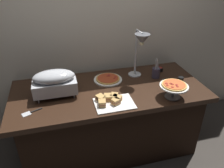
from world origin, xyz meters
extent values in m
plane|color=#38332D|center=(0.00, 0.00, 0.00)|extent=(8.00, 8.00, 0.00)
cube|color=beige|center=(0.00, 0.50, 1.20)|extent=(4.40, 0.04, 2.40)
cube|color=black|center=(0.00, 0.00, 0.73)|extent=(1.90, 0.84, 0.05)
cube|color=black|center=(0.00, 0.00, 0.35)|extent=(1.75, 0.74, 0.71)
cylinder|color=#B7BABF|center=(-0.67, -0.08, 0.78)|extent=(0.01, 0.01, 0.04)
cylinder|color=#B7BABF|center=(-0.36, -0.08, 0.78)|extent=(0.01, 0.01, 0.04)
cylinder|color=#B7BABF|center=(-0.67, 0.10, 0.78)|extent=(0.01, 0.01, 0.04)
cylinder|color=#B7BABF|center=(-0.36, 0.10, 0.78)|extent=(0.01, 0.01, 0.04)
cube|color=#B7BABF|center=(-0.51, 0.01, 0.86)|extent=(0.39, 0.22, 0.12)
ellipsoid|color=#B7BABF|center=(-0.51, 0.01, 0.96)|extent=(0.37, 0.21, 0.12)
cylinder|color=#B7BABF|center=(0.35, 0.22, 0.77)|extent=(0.14, 0.14, 0.01)
cylinder|color=#B7BABF|center=(0.35, 0.22, 1.02)|extent=(0.02, 0.02, 0.49)
cylinder|color=#B7BABF|center=(0.35, 0.15, 1.26)|extent=(0.02, 0.14, 0.02)
cone|color=#595B60|center=(0.35, 0.08, 1.21)|extent=(0.15, 0.15, 0.10)
sphere|color=#F9EAB2|center=(0.35, 0.08, 1.17)|extent=(0.04, 0.04, 0.04)
cylinder|color=white|center=(0.03, 0.18, 0.77)|extent=(0.30, 0.30, 0.01)
cylinder|color=#C68E42|center=(0.03, 0.18, 0.78)|extent=(0.25, 0.25, 0.01)
cylinder|color=#AD3D1E|center=(0.03, 0.18, 0.79)|extent=(0.22, 0.22, 0.00)
cylinder|color=maroon|center=(0.06, 0.24, 0.79)|extent=(0.02, 0.02, 0.00)
cylinder|color=maroon|center=(0.09, 0.15, 0.79)|extent=(0.02, 0.02, 0.00)
cylinder|color=maroon|center=(0.11, 0.18, 0.79)|extent=(0.02, 0.02, 0.00)
cylinder|color=maroon|center=(0.04, 0.22, 0.79)|extent=(0.02, 0.02, 0.00)
cylinder|color=maroon|center=(0.05, 0.22, 0.79)|extent=(0.02, 0.02, 0.00)
cylinder|color=#595B60|center=(0.53, -0.30, 0.82)|extent=(0.02, 0.02, 0.11)
cylinder|color=#595B60|center=(0.53, -0.30, 0.76)|extent=(0.14, 0.14, 0.01)
cylinder|color=white|center=(0.53, -0.30, 0.88)|extent=(0.26, 0.26, 0.01)
cylinder|color=gold|center=(0.53, -0.30, 0.89)|extent=(0.23, 0.23, 0.01)
cylinder|color=#C65628|center=(0.53, -0.30, 0.90)|extent=(0.20, 0.20, 0.00)
cylinder|color=maroon|center=(0.53, -0.35, 0.90)|extent=(0.02, 0.02, 0.00)
cylinder|color=maroon|center=(0.54, -0.32, 0.90)|extent=(0.02, 0.02, 0.00)
cylinder|color=maroon|center=(0.47, -0.27, 0.90)|extent=(0.02, 0.02, 0.00)
cylinder|color=maroon|center=(0.49, -0.34, 0.90)|extent=(0.02, 0.02, 0.00)
cylinder|color=maroon|center=(0.50, -0.28, 0.90)|extent=(0.02, 0.02, 0.00)
cylinder|color=maroon|center=(0.46, -0.30, 0.90)|extent=(0.02, 0.02, 0.00)
cylinder|color=maroon|center=(0.51, -0.30, 0.90)|extent=(0.02, 0.02, 0.00)
cube|color=white|center=(-0.02, -0.27, 0.77)|extent=(0.35, 0.25, 0.01)
cube|color=tan|center=(-0.13, -0.20, 0.78)|extent=(0.09, 0.10, 0.02)
cube|color=brown|center=(-0.13, -0.20, 0.80)|extent=(0.09, 0.10, 0.01)
cube|color=tan|center=(-0.13, -0.20, 0.81)|extent=(0.09, 0.10, 0.02)
cube|color=tan|center=(-0.13, -0.28, 0.78)|extent=(0.07, 0.08, 0.02)
cube|color=brown|center=(-0.13, -0.28, 0.80)|extent=(0.07, 0.08, 0.01)
cube|color=tan|center=(-0.13, -0.28, 0.81)|extent=(0.07, 0.08, 0.02)
cube|color=tan|center=(-0.01, -0.20, 0.78)|extent=(0.09, 0.09, 0.02)
cube|color=brown|center=(-0.01, -0.20, 0.80)|extent=(0.09, 0.09, 0.01)
cube|color=tan|center=(-0.01, -0.20, 0.81)|extent=(0.09, 0.09, 0.02)
cube|color=tan|center=(-0.06, -0.20, 0.78)|extent=(0.08, 0.09, 0.02)
cube|color=brown|center=(-0.06, -0.20, 0.80)|extent=(0.08, 0.09, 0.01)
cube|color=tan|center=(-0.06, -0.20, 0.81)|extent=(0.08, 0.09, 0.02)
cube|color=tan|center=(0.01, -0.24, 0.78)|extent=(0.11, 0.10, 0.02)
cube|color=brown|center=(0.01, -0.24, 0.80)|extent=(0.11, 0.10, 0.01)
cube|color=tan|center=(0.01, -0.24, 0.81)|extent=(0.11, 0.10, 0.02)
cube|color=tan|center=(-0.01, -0.28, 0.78)|extent=(0.08, 0.08, 0.02)
cube|color=brown|center=(-0.01, -0.28, 0.80)|extent=(0.08, 0.08, 0.01)
cube|color=tan|center=(-0.01, -0.28, 0.81)|extent=(0.08, 0.08, 0.02)
cylinder|color=black|center=(0.66, 0.24, 0.78)|extent=(0.07, 0.07, 0.04)
cylinder|color=maroon|center=(0.66, 0.24, 0.80)|extent=(0.06, 0.06, 0.01)
cylinder|color=black|center=(0.77, -0.03, 0.78)|extent=(0.06, 0.06, 0.04)
cylinder|color=maroon|center=(0.77, -0.03, 0.80)|extent=(0.05, 0.05, 0.01)
cylinder|color=#383347|center=(0.54, 0.11, 0.82)|extent=(0.08, 0.08, 0.11)
cylinder|color=#B7BABF|center=(0.54, 0.09, 0.89)|extent=(0.03, 0.01, 0.20)
cylinder|color=#B7BABF|center=(0.53, 0.09, 0.88)|extent=(0.03, 0.01, 0.18)
cylinder|color=#B7BABF|center=(0.56, 0.09, 0.88)|extent=(0.03, 0.03, 0.17)
cylinder|color=#B7BABF|center=(0.53, 0.09, 0.89)|extent=(0.03, 0.03, 0.18)
cube|color=#B7BABF|center=(-0.77, -0.23, 0.76)|extent=(0.09, 0.08, 0.00)
cylinder|color=black|center=(-0.69, -0.19, 0.76)|extent=(0.10, 0.05, 0.01)
camera|label=1|loc=(-0.46, -1.84, 1.89)|focal=35.75mm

